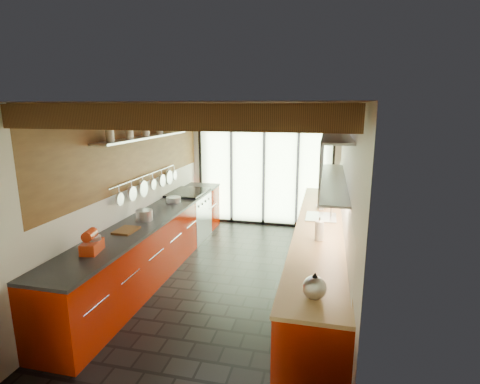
% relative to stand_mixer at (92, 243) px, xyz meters
% --- Properties ---
extents(ground, '(5.50, 5.50, 0.00)m').
position_rel_stand_mixer_xyz_m(ground, '(1.27, 1.61, -1.03)').
color(ground, black).
rests_on(ground, ground).
extents(room_shell, '(5.50, 5.50, 5.50)m').
position_rel_stand_mixer_xyz_m(room_shell, '(1.27, 1.61, 0.62)').
color(room_shell, silver).
rests_on(room_shell, ground).
extents(ceiling_beams, '(3.14, 5.06, 4.90)m').
position_rel_stand_mixer_xyz_m(ceiling_beams, '(1.27, 1.99, 1.43)').
color(ceiling_beams, '#593316').
rests_on(ceiling_beams, ground).
extents(glass_door, '(2.95, 0.10, 2.90)m').
position_rel_stand_mixer_xyz_m(glass_door, '(1.27, 4.31, 0.63)').
color(glass_door, '#C6EAAD').
rests_on(glass_door, ground).
extents(left_counter, '(0.68, 5.00, 0.92)m').
position_rel_stand_mixer_xyz_m(left_counter, '(-0.01, 1.61, -0.57)').
color(left_counter, '#921500').
rests_on(left_counter, ground).
extents(range_stove, '(0.66, 0.90, 0.97)m').
position_rel_stand_mixer_xyz_m(range_stove, '(-0.01, 3.06, -0.56)').
color(range_stove, silver).
rests_on(range_stove, ground).
extents(right_counter, '(0.68, 5.00, 0.92)m').
position_rel_stand_mixer_xyz_m(right_counter, '(2.54, 1.62, -0.57)').
color(right_counter, '#921500').
rests_on(right_counter, ground).
extents(sink_assembly, '(0.45, 0.52, 0.43)m').
position_rel_stand_mixer_xyz_m(sink_assembly, '(2.56, 2.01, -0.07)').
color(sink_assembly, silver).
rests_on(sink_assembly, right_counter).
extents(upper_cabinets_right, '(0.34, 3.00, 3.00)m').
position_rel_stand_mixer_xyz_m(upper_cabinets_right, '(2.70, 1.91, 0.82)').
color(upper_cabinets_right, silver).
rests_on(upper_cabinets_right, ground).
extents(left_wall_fixtures, '(0.28, 2.60, 0.96)m').
position_rel_stand_mixer_xyz_m(left_wall_fixtures, '(-0.20, 1.91, 0.75)').
color(left_wall_fixtures, silver).
rests_on(left_wall_fixtures, ground).
extents(stand_mixer, '(0.23, 0.33, 0.28)m').
position_rel_stand_mixer_xyz_m(stand_mixer, '(0.00, 0.00, 0.00)').
color(stand_mixer, red).
rests_on(stand_mixer, left_counter).
extents(pot_large, '(0.31, 0.31, 0.16)m').
position_rel_stand_mixer_xyz_m(pot_large, '(0.00, 1.27, -0.03)').
color(pot_large, silver).
rests_on(pot_large, left_counter).
extents(pot_small, '(0.32, 0.32, 0.10)m').
position_rel_stand_mixer_xyz_m(pot_small, '(0.00, 2.36, -0.06)').
color(pot_small, silver).
rests_on(pot_small, left_counter).
extents(cutting_board, '(0.26, 0.35, 0.03)m').
position_rel_stand_mixer_xyz_m(cutting_board, '(0.00, 0.75, -0.09)').
color(cutting_board, brown).
rests_on(cutting_board, left_counter).
extents(kettle, '(0.26, 0.29, 0.25)m').
position_rel_stand_mixer_xyz_m(kettle, '(2.54, -0.50, -0.00)').
color(kettle, silver).
rests_on(kettle, right_counter).
extents(paper_towel, '(0.14, 0.14, 0.30)m').
position_rel_stand_mixer_xyz_m(paper_towel, '(2.54, 0.99, 0.01)').
color(paper_towel, white).
rests_on(paper_towel, right_counter).
extents(soap_bottle, '(0.08, 0.08, 0.16)m').
position_rel_stand_mixer_xyz_m(soap_bottle, '(2.54, 2.47, -0.03)').
color(soap_bottle, silver).
rests_on(soap_bottle, right_counter).
extents(bowl, '(0.21, 0.21, 0.05)m').
position_rel_stand_mixer_xyz_m(bowl, '(2.54, 2.56, -0.09)').
color(bowl, silver).
rests_on(bowl, right_counter).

